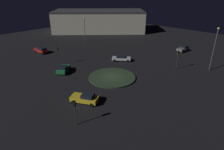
% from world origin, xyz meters
% --- Properties ---
extents(ground_plane, '(117.03, 117.03, 0.00)m').
position_xyz_m(ground_plane, '(0.00, 0.00, 0.00)').
color(ground_plane, black).
extents(roundabout_island, '(9.50, 9.50, 0.25)m').
position_xyz_m(roundabout_island, '(0.00, 0.00, 0.13)').
color(roundabout_island, '#263823').
rests_on(roundabout_island, ground_plane).
extents(car_red, '(2.16, 4.64, 1.59)m').
position_xyz_m(car_red, '(-1.91, 25.68, 0.81)').
color(car_red, red).
rests_on(car_red, ground_plane).
extents(car_grey, '(4.09, 2.41, 1.54)m').
position_xyz_m(car_grey, '(26.82, -2.43, 0.80)').
color(car_grey, slate).
rests_on(car_grey, ground_plane).
extents(car_green, '(4.29, 3.94, 1.49)m').
position_xyz_m(car_green, '(-5.27, 9.46, 0.77)').
color(car_green, '#1E7238').
rests_on(car_green, ground_plane).
extents(car_yellow, '(3.69, 4.67, 1.58)m').
position_xyz_m(car_yellow, '(-9.55, -3.30, 0.79)').
color(car_yellow, gold).
rests_on(car_yellow, ground_plane).
extents(car_silver, '(4.20, 4.65, 1.40)m').
position_xyz_m(car_silver, '(8.68, 5.18, 0.73)').
color(car_silver, silver).
rests_on(car_silver, ground_plane).
extents(traffic_light_southwest, '(0.39, 0.37, 3.71)m').
position_xyz_m(traffic_light_southwest, '(-13.82, -6.70, 2.66)').
color(traffic_light_southwest, '#2D2D2D').
rests_on(traffic_light_southwest, ground_plane).
extents(traffic_light_southeast, '(0.40, 0.37, 4.24)m').
position_xyz_m(traffic_light_southeast, '(13.29, -7.18, 3.01)').
color(traffic_light_southeast, '#2D2D2D').
rests_on(traffic_light_southeast, ground_plane).
extents(traffic_light_north, '(0.34, 0.38, 4.27)m').
position_xyz_m(traffic_light_north, '(-3.33, 14.09, 3.04)').
color(traffic_light_north, '#2D2D2D').
rests_on(traffic_light_north, ground_plane).
extents(streetlamp_southeast, '(0.44, 0.44, 9.35)m').
position_xyz_m(streetlamp_southeast, '(17.86, -12.79, 5.56)').
color(streetlamp_southeast, '#4C4C51').
rests_on(streetlamp_southeast, ground_plane).
extents(streetlamp_northeast, '(0.46, 0.46, 7.98)m').
position_xyz_m(streetlamp_northeast, '(13.80, 25.59, 4.90)').
color(streetlamp_northeast, '#4C4C51').
rests_on(streetlamp_northeast, ground_plane).
extents(store_building, '(36.40, 36.31, 8.37)m').
position_xyz_m(store_building, '(29.86, 36.15, 4.19)').
color(store_building, '#B7B299').
rests_on(store_building, ground_plane).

